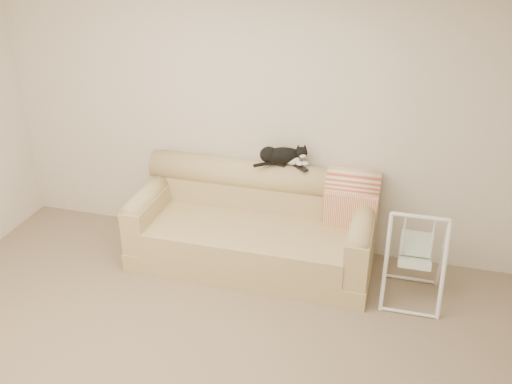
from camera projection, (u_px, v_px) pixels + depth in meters
ground_plane at (185, 378)px, 4.07m from camera, size 5.00×5.00×0.00m
room_shell at (170, 187)px, 3.38m from camera, size 5.04×4.04×2.60m
sofa at (254, 227)px, 5.28m from camera, size 2.20×0.93×0.90m
remote_a at (276, 163)px, 5.21m from camera, size 0.19×0.08×0.03m
remote_b at (301, 168)px, 5.13m from camera, size 0.16×0.15×0.02m
tuxedo_cat at (282, 155)px, 5.15m from camera, size 0.48×0.32×0.20m
throw_blanket at (353, 191)px, 5.11m from camera, size 0.47×0.38×0.58m
baby_swing at (415, 257)px, 4.74m from camera, size 0.50×0.53×0.81m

